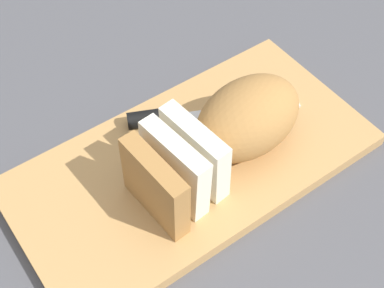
# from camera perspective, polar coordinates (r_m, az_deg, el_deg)

# --- Properties ---
(ground_plane) EXTENTS (3.00, 3.00, 0.00)m
(ground_plane) POSITION_cam_1_polar(r_m,az_deg,el_deg) (0.73, 0.00, -2.41)
(ground_plane) COLOR #4C4C51
(cutting_board) EXTENTS (0.48, 0.26, 0.02)m
(cutting_board) POSITION_cam_1_polar(r_m,az_deg,el_deg) (0.73, 0.00, -1.96)
(cutting_board) COLOR tan
(cutting_board) RESTS_ON ground_plane
(bread_loaf) EXTENTS (0.26, 0.14, 0.09)m
(bread_loaf) POSITION_cam_1_polar(r_m,az_deg,el_deg) (0.69, 3.67, 1.25)
(bread_loaf) COLOR #A8753D
(bread_loaf) RESTS_ON cutting_board
(bread_knife) EXTENTS (0.23, 0.12, 0.02)m
(bread_knife) POSITION_cam_1_polar(r_m,az_deg,el_deg) (0.75, -2.23, 2.89)
(bread_knife) COLOR silver
(bread_knife) RESTS_ON cutting_board
(crumb_near_knife) EXTENTS (0.00, 0.00, 0.00)m
(crumb_near_knife) POSITION_cam_1_polar(r_m,az_deg,el_deg) (0.76, 2.84, 2.94)
(crumb_near_knife) COLOR tan
(crumb_near_knife) RESTS_ON cutting_board
(crumb_near_loaf) EXTENTS (0.00, 0.00, 0.00)m
(crumb_near_loaf) POSITION_cam_1_polar(r_m,az_deg,el_deg) (0.72, 2.23, -1.16)
(crumb_near_loaf) COLOR tan
(crumb_near_loaf) RESTS_ON cutting_board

